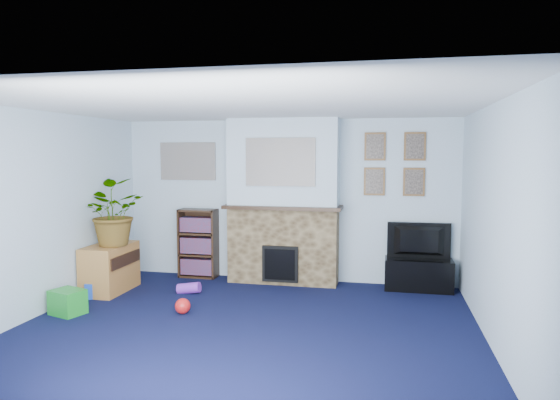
% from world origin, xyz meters
% --- Properties ---
extents(floor, '(5.00, 4.50, 0.01)m').
position_xyz_m(floor, '(0.00, 0.00, 0.00)').
color(floor, black).
rests_on(floor, ground).
extents(ceiling, '(5.00, 4.50, 0.01)m').
position_xyz_m(ceiling, '(0.00, 0.00, 2.40)').
color(ceiling, white).
rests_on(ceiling, wall_back).
extents(wall_back, '(5.00, 0.04, 2.40)m').
position_xyz_m(wall_back, '(0.00, 2.25, 1.20)').
color(wall_back, silver).
rests_on(wall_back, ground).
extents(wall_front, '(5.00, 0.04, 2.40)m').
position_xyz_m(wall_front, '(0.00, -2.25, 1.20)').
color(wall_front, silver).
rests_on(wall_front, ground).
extents(wall_left, '(0.04, 4.50, 2.40)m').
position_xyz_m(wall_left, '(-2.50, 0.00, 1.20)').
color(wall_left, silver).
rests_on(wall_left, ground).
extents(wall_right, '(0.04, 4.50, 2.40)m').
position_xyz_m(wall_right, '(2.50, 0.00, 1.20)').
color(wall_right, silver).
rests_on(wall_right, ground).
extents(chimney_breast, '(1.72, 0.50, 2.40)m').
position_xyz_m(chimney_breast, '(0.00, 2.05, 1.18)').
color(chimney_breast, brown).
rests_on(chimney_breast, ground).
extents(collage_main, '(1.00, 0.03, 0.68)m').
position_xyz_m(collage_main, '(0.00, 1.84, 1.78)').
color(collage_main, gray).
rests_on(collage_main, chimney_breast).
extents(collage_left, '(0.90, 0.03, 0.58)m').
position_xyz_m(collage_left, '(-1.55, 2.23, 1.78)').
color(collage_left, gray).
rests_on(collage_left, wall_back).
extents(portrait_tl, '(0.30, 0.03, 0.40)m').
position_xyz_m(portrait_tl, '(1.30, 2.23, 2.00)').
color(portrait_tl, brown).
rests_on(portrait_tl, wall_back).
extents(portrait_tr, '(0.30, 0.03, 0.40)m').
position_xyz_m(portrait_tr, '(1.85, 2.23, 2.00)').
color(portrait_tr, brown).
rests_on(portrait_tr, wall_back).
extents(portrait_bl, '(0.30, 0.03, 0.40)m').
position_xyz_m(portrait_bl, '(1.30, 2.23, 1.50)').
color(portrait_bl, brown).
rests_on(portrait_bl, wall_back).
extents(portrait_br, '(0.30, 0.03, 0.40)m').
position_xyz_m(portrait_br, '(1.85, 2.23, 1.50)').
color(portrait_br, brown).
rests_on(portrait_br, wall_back).
extents(tv_stand, '(0.92, 0.39, 0.44)m').
position_xyz_m(tv_stand, '(1.93, 2.03, 0.23)').
color(tv_stand, black).
rests_on(tv_stand, ground).
extents(television, '(0.87, 0.13, 0.50)m').
position_xyz_m(television, '(1.93, 2.05, 0.69)').
color(television, black).
rests_on(television, tv_stand).
extents(bookshelf, '(0.58, 0.28, 1.05)m').
position_xyz_m(bookshelf, '(-1.35, 2.11, 0.50)').
color(bookshelf, black).
rests_on(bookshelf, ground).
extents(sideboard, '(0.46, 0.84, 0.65)m').
position_xyz_m(sideboard, '(-2.24, 1.07, 0.35)').
color(sideboard, '#AE7438').
rests_on(sideboard, ground).
extents(potted_plant, '(0.96, 0.89, 0.90)m').
position_xyz_m(potted_plant, '(-2.19, 1.02, 1.10)').
color(potted_plant, '#26661E').
rests_on(potted_plant, sideboard).
extents(mantel_clock, '(0.10, 0.06, 0.14)m').
position_xyz_m(mantel_clock, '(-0.04, 2.00, 1.22)').
color(mantel_clock, gold).
rests_on(mantel_clock, chimney_breast).
extents(mantel_candle, '(0.05, 0.05, 0.16)m').
position_xyz_m(mantel_candle, '(0.28, 2.00, 1.23)').
color(mantel_candle, '#B2BFC6').
rests_on(mantel_candle, chimney_breast).
extents(mantel_teddy, '(0.11, 0.11, 0.11)m').
position_xyz_m(mantel_teddy, '(-0.50, 2.00, 1.22)').
color(mantel_teddy, gray).
rests_on(mantel_teddy, chimney_breast).
extents(mantel_can, '(0.06, 0.06, 0.11)m').
position_xyz_m(mantel_can, '(0.65, 2.00, 1.21)').
color(mantel_can, blue).
rests_on(mantel_can, chimney_breast).
extents(green_crate, '(0.44, 0.39, 0.29)m').
position_xyz_m(green_crate, '(-2.20, 0.07, 0.14)').
color(green_crate, '#198C26').
rests_on(green_crate, ground).
extents(toy_ball, '(0.19, 0.19, 0.19)m').
position_xyz_m(toy_ball, '(-0.87, 0.36, 0.09)').
color(toy_ball, red).
rests_on(toy_ball, ground).
extents(toy_block, '(0.22, 0.22, 0.20)m').
position_xyz_m(toy_block, '(-2.30, 0.73, 0.11)').
color(toy_block, blue).
rests_on(toy_block, ground).
extents(toy_tube, '(0.33, 0.15, 0.19)m').
position_xyz_m(toy_tube, '(-1.14, 1.20, 0.07)').
color(toy_tube, purple).
rests_on(toy_tube, ground).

